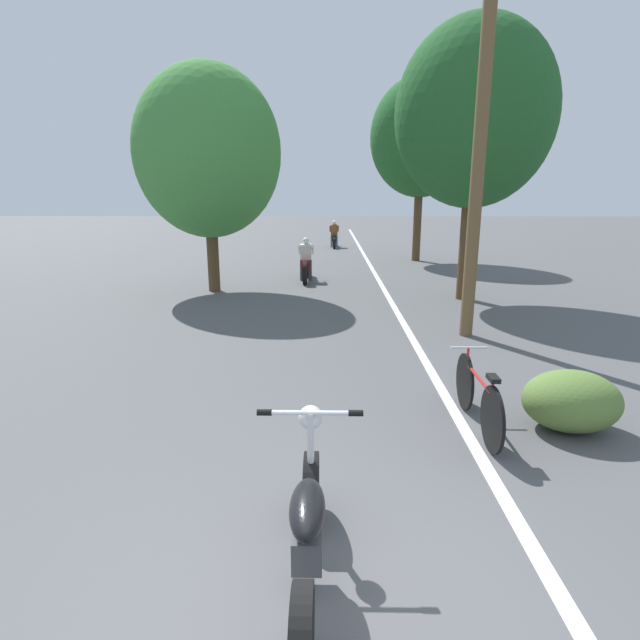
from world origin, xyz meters
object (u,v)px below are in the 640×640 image
at_px(roadside_tree_right_near, 475,115).
at_px(roadside_tree_right_far, 421,137).
at_px(motorcycle_foreground, 308,530).
at_px(motorcycle_rider_far, 334,237).
at_px(bicycle_parked, 478,397).
at_px(roadside_tree_left, 208,153).
at_px(utility_pole, 481,124).
at_px(motorcycle_rider_lead, 306,264).

relative_size(roadside_tree_right_near, roadside_tree_right_far, 0.95).
height_order(roadside_tree_right_near, motorcycle_foreground, roadside_tree_right_near).
xyz_separation_m(motorcycle_rider_far, bicycle_parked, (1.45, -20.34, -0.12)).
height_order(roadside_tree_left, motorcycle_rider_far, roadside_tree_left).
bearing_deg(utility_pole, bicycle_parked, -103.28).
bearing_deg(motorcycle_rider_lead, roadside_tree_left, -144.78).
height_order(utility_pole, motorcycle_rider_lead, utility_pole).
height_order(roadside_tree_right_far, motorcycle_rider_lead, roadside_tree_right_far).
bearing_deg(utility_pole, motorcycle_rider_lead, 118.38).
height_order(utility_pole, motorcycle_foreground, utility_pole).
distance_m(motorcycle_foreground, motorcycle_rider_far, 22.77).
bearing_deg(motorcycle_rider_far, roadside_tree_left, -106.27).
relative_size(utility_pole, roadside_tree_left, 1.26).
bearing_deg(roadside_tree_right_near, bicycle_parked, -103.29).
distance_m(motorcycle_foreground, motorcycle_rider_lead, 12.62).
xyz_separation_m(roadside_tree_right_near, motorcycle_rider_lead, (-4.19, 2.76, -3.97)).
bearing_deg(bicycle_parked, utility_pole, 76.72).
height_order(roadside_tree_left, motorcycle_foreground, roadside_tree_left).
bearing_deg(roadside_tree_right_near, motorcycle_foreground, -110.12).
relative_size(roadside_tree_right_near, roadside_tree_left, 1.12).
bearing_deg(bicycle_parked, motorcycle_rider_lead, 103.45).
height_order(roadside_tree_right_near, roadside_tree_left, roadside_tree_right_near).
xyz_separation_m(roadside_tree_right_far, motorcycle_rider_far, (-3.29, 5.23, -4.26)).
relative_size(utility_pole, bicycle_parked, 4.15).
relative_size(roadside_tree_right_near, bicycle_parked, 3.71).
bearing_deg(motorcycle_foreground, roadside_tree_right_near, 69.88).
relative_size(utility_pole, motorcycle_rider_far, 3.63).
xyz_separation_m(roadside_tree_right_far, motorcycle_foreground, (-3.69, -17.54, -4.34)).
relative_size(roadside_tree_right_far, roadside_tree_left, 1.19).
relative_size(roadside_tree_right_near, motorcycle_rider_lead, 3.19).
xyz_separation_m(utility_pole, motorcycle_rider_far, (-2.39, 16.39, -3.33)).
bearing_deg(motorcycle_foreground, roadside_tree_left, 105.86).
distance_m(roadside_tree_right_far, motorcycle_rider_lead, 7.79).
bearing_deg(bicycle_parked, motorcycle_foreground, -127.36).
distance_m(roadside_tree_right_far, bicycle_parked, 15.84).
relative_size(roadside_tree_right_near, motorcycle_rider_far, 3.25).
xyz_separation_m(roadside_tree_left, bicycle_parked, (4.93, -8.41, -3.32)).
xyz_separation_m(roadside_tree_right_far, roadside_tree_left, (-6.77, -6.69, -1.06)).
bearing_deg(roadside_tree_right_far, roadside_tree_right_near, -90.64).
relative_size(roadside_tree_left, bicycle_parked, 3.30).
bearing_deg(roadside_tree_right_near, roadside_tree_right_far, 89.36).
bearing_deg(roadside_tree_right_far, roadside_tree_left, -135.33).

